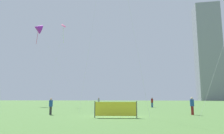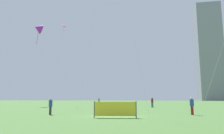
# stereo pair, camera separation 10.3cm
# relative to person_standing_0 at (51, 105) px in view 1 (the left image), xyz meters

# --- Properties ---
(ground) EXTENTS (280.00, 280.00, 0.00)m
(ground) POSITION_rel_person_standing_0_xyz_m (6.42, -1.30, -0.93)
(ground) COLOR #4C7538
(person_standing_0) EXTENTS (0.36, 0.36, 1.61)m
(person_standing_0) POSITION_rel_person_standing_0_xyz_m (0.00, 0.00, 0.00)
(person_standing_0) COLOR #2D2D33
(person_standing_0) RESTS_ON ground
(person_standing_1) EXTENTS (0.38, 0.38, 1.72)m
(person_standing_1) POSITION_rel_person_standing_0_xyz_m (13.84, 0.99, 0.06)
(person_standing_1) COLOR maroon
(person_standing_1) RESTS_ON ground
(person_standing_2) EXTENTS (0.38, 0.38, 1.72)m
(person_standing_2) POSITION_rel_person_standing_0_xyz_m (1.38, 21.28, 0.06)
(person_standing_2) COLOR #593372
(person_standing_2) RESTS_ON ground
(person_standing_3) EXTENTS (0.39, 0.39, 1.74)m
(person_standing_3) POSITION_rel_person_standing_0_xyz_m (11.54, 17.78, 0.07)
(person_standing_3) COLOR #1E478C
(person_standing_3) RESTS_ON ground
(kite_flying_2) EXTENTS (12.39, 3.10, 19.65)m
(kite_flying_2) POSITION_rel_person_standing_0_xyz_m (-14.40, 26.06, 17.41)
(kite_flying_2) COLOR silver
(kite_flying_2) RESTS_ON ground
(kite_flying_6) EXTENTS (3.99, 1.25, 17.75)m
(kite_flying_6) POSITION_rel_person_standing_0_xyz_m (-6.67, 22.12, 15.54)
(kite_flying_6) COLOR silver
(kite_flying_6) RESTS_ON ground
(distant_highrise_0) EXTENTS (18.15, 17.08, 70.97)m
(distant_highrise_0) POSITION_rel_person_standing_0_xyz_m (64.09, 136.18, 34.55)
(distant_highrise_0) COLOR gray
(distant_highrise_0) RESTS_ON ground
(event_banner) EXTENTS (3.53, 0.27, 1.35)m
(event_banner) POSITION_rel_person_standing_0_xyz_m (6.67, -2.81, -0.21)
(event_banner) COLOR #4C4C4C
(event_banner) RESTS_ON ground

